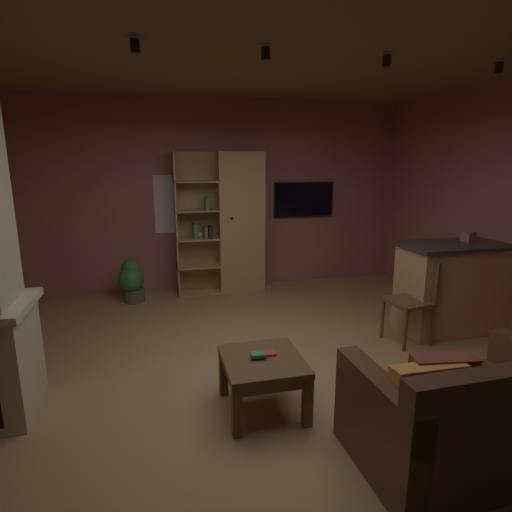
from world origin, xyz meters
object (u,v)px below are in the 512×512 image
Objects in this scene: coffee_table at (263,368)px; wall_mounted_tv at (304,200)px; bookshelf_cabinet at (235,224)px; dining_chair at (415,295)px; tissue_box at (468,237)px; kitchen_bar_counter at (461,286)px; potted_floor_plant at (132,280)px; table_book_0 at (268,353)px; leather_couch at (466,420)px; table_book_1 at (258,354)px.

wall_mounted_tv is at bearing 65.41° from coffee_table.
bookshelf_cabinet reaches higher than dining_chair.
tissue_box is 0.12× the size of wall_mounted_tv.
tissue_box is (0.09, 0.08, 0.57)m from kitchen_bar_counter.
bookshelf_cabinet is 2.80m from dining_chair.
tissue_box is 0.20× the size of potted_floor_plant.
leather_couch is at bearing -41.31° from table_book_0.
potted_floor_plant is at bearing 110.94° from coffee_table.
table_book_1 is at bearing -153.87° from table_book_0.
potted_floor_plant reaches higher than table_book_1.
kitchen_bar_counter reaches higher than leather_couch.
kitchen_bar_counter is at bearing -64.59° from wall_mounted_tv.
dining_chair is 0.95× the size of wall_mounted_tv.
table_book_0 is at bearing 43.84° from coffee_table.
tissue_box is 0.13× the size of dining_chair.
potted_floor_plant is (-1.09, 2.92, -0.16)m from table_book_1.
bookshelf_cabinet is 3.16m from table_book_0.
coffee_table is 0.71× the size of dining_chair.
coffee_table is (-1.13, 0.88, 0.05)m from leather_couch.
potted_floor_plant is (-1.18, 2.88, -0.14)m from table_book_0.
tissue_box is at bearing -40.87° from bookshelf_cabinet.
wall_mounted_tv is at bearing 65.88° from table_book_0.
table_book_1 is (-0.04, 0.01, 0.12)m from coffee_table.
table_book_0 is (-1.07, 0.94, 0.14)m from leather_couch.
wall_mounted_tv reaches higher than tissue_box.
leather_couch is at bearing -128.13° from kitchen_bar_counter.
tissue_box is 2.94m from table_book_0.
table_book_0 is (0.06, 0.06, 0.10)m from coffee_table.
kitchen_bar_counter is at bearing 21.01° from table_book_1.
dining_chair is at bearing -166.09° from kitchen_bar_counter.
potted_floor_plant is at bearing -171.01° from wall_mounted_tv.
dining_chair is (-0.81, -0.26, -0.55)m from tissue_box.
tissue_box is (2.34, -2.03, 0.06)m from bookshelf_cabinet.
potted_floor_plant is at bearing 153.21° from kitchen_bar_counter.
bookshelf_cabinet is at bearing 136.89° from kitchen_bar_counter.
tissue_box is 1.04× the size of table_book_0.
tissue_box is 0.18× the size of coffee_table.
wall_mounted_tv reaches higher than table_book_1.
coffee_table is at bearing -155.90° from dining_chair.
leather_couch is 1.93m from dining_chair.
table_book_1 is 3.12m from potted_floor_plant.
coffee_table is at bearing -136.16° from table_book_0.
leather_couch is 12.58× the size of table_book_0.
tissue_box is at bearing -25.27° from potted_floor_plant.
kitchen_bar_counter is at bearing 51.87° from leather_couch.
wall_mounted_tv is (2.66, 0.42, 1.02)m from potted_floor_plant.
wall_mounted_tv is (-0.38, 2.50, 0.80)m from dining_chair.
wall_mounted_tv is (1.15, 0.21, 0.31)m from bookshelf_cabinet.
bookshelf_cabinet reaches higher than wall_mounted_tv.
potted_floor_plant is at bearing -172.08° from bookshelf_cabinet.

